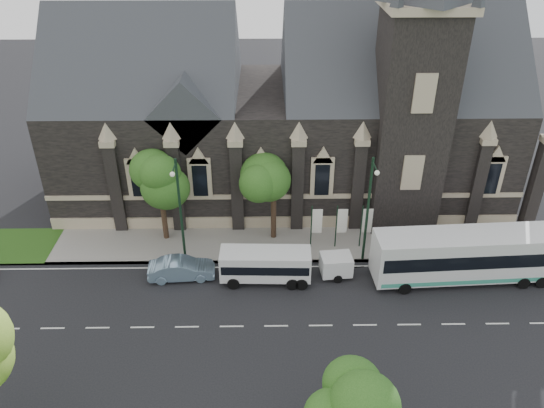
{
  "coord_description": "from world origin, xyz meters",
  "views": [
    {
      "loc": [
        2.33,
        -26.44,
        25.3
      ],
      "look_at": [
        2.81,
        6.0,
        6.0
      ],
      "focal_mm": 35.0,
      "sensor_mm": 36.0,
      "label": 1
    }
  ],
  "objects_px": {
    "tree_park_east": "(347,392)",
    "tour_coach": "(466,255)",
    "sedan": "(182,269)",
    "street_lamp_near": "(369,206)",
    "box_trailer": "(336,265)",
    "shuttle_bus": "(266,264)",
    "street_lamp_mid": "(180,207)",
    "banner_flag_left": "(315,223)",
    "banner_flag_center": "(340,223)",
    "banner_flag_right": "(365,223)",
    "tree_walk_right": "(276,176)",
    "tree_walk_left": "(162,177)"
  },
  "relations": [
    {
      "from": "banner_flag_center",
      "to": "banner_flag_right",
      "type": "height_order",
      "value": "same"
    },
    {
      "from": "street_lamp_near",
      "to": "sedan",
      "type": "bearing_deg",
      "value": -172.74
    },
    {
      "from": "tree_walk_left",
      "to": "banner_flag_left",
      "type": "xyz_separation_m",
      "value": [
        12.08,
        -1.7,
        -3.35
      ]
    },
    {
      "from": "shuttle_bus",
      "to": "banner_flag_left",
      "type": "bearing_deg",
      "value": 47.62
    },
    {
      "from": "banner_flag_right",
      "to": "box_trailer",
      "type": "height_order",
      "value": "banner_flag_right"
    },
    {
      "from": "street_lamp_mid",
      "to": "tour_coach",
      "type": "height_order",
      "value": "street_lamp_mid"
    },
    {
      "from": "street_lamp_mid",
      "to": "shuttle_bus",
      "type": "height_order",
      "value": "street_lamp_mid"
    },
    {
      "from": "box_trailer",
      "to": "street_lamp_near",
      "type": "bearing_deg",
      "value": 30.11
    },
    {
      "from": "street_lamp_mid",
      "to": "box_trailer",
      "type": "bearing_deg",
      "value": -8.31
    },
    {
      "from": "tree_park_east",
      "to": "tree_walk_left",
      "type": "xyz_separation_m",
      "value": [
        -11.97,
        20.03,
        1.12
      ]
    },
    {
      "from": "tree_walk_right",
      "to": "tree_walk_left",
      "type": "distance_m",
      "value": 9.01
    },
    {
      "from": "shuttle_bus",
      "to": "box_trailer",
      "type": "bearing_deg",
      "value": 6.86
    },
    {
      "from": "tour_coach",
      "to": "shuttle_bus",
      "type": "height_order",
      "value": "tour_coach"
    },
    {
      "from": "tour_coach",
      "to": "tree_walk_right",
      "type": "bearing_deg",
      "value": 154.05
    },
    {
      "from": "tree_walk_right",
      "to": "banner_flag_right",
      "type": "relative_size",
      "value": 1.95
    },
    {
      "from": "banner_flag_left",
      "to": "tour_coach",
      "type": "xyz_separation_m",
      "value": [
        10.8,
        -4.11,
        -0.22
      ]
    },
    {
      "from": "banner_flag_center",
      "to": "banner_flag_right",
      "type": "distance_m",
      "value": 2.0
    },
    {
      "from": "tree_park_east",
      "to": "tour_coach",
      "type": "relative_size",
      "value": 0.46
    },
    {
      "from": "banner_flag_center",
      "to": "tree_park_east",
      "type": "bearing_deg",
      "value": -96.57
    },
    {
      "from": "street_lamp_near",
      "to": "tour_coach",
      "type": "height_order",
      "value": "street_lamp_near"
    },
    {
      "from": "street_lamp_near",
      "to": "tree_walk_left",
      "type": "bearing_deg",
      "value": 167.13
    },
    {
      "from": "banner_flag_right",
      "to": "sedan",
      "type": "height_order",
      "value": "banner_flag_right"
    },
    {
      "from": "tour_coach",
      "to": "sedan",
      "type": "relative_size",
      "value": 2.79
    },
    {
      "from": "shuttle_bus",
      "to": "street_lamp_mid",
      "type": "bearing_deg",
      "value": 162.78
    },
    {
      "from": "banner_flag_left",
      "to": "box_trailer",
      "type": "relative_size",
      "value": 1.18
    },
    {
      "from": "box_trailer",
      "to": "sedan",
      "type": "height_order",
      "value": "box_trailer"
    },
    {
      "from": "tree_walk_left",
      "to": "shuttle_bus",
      "type": "distance_m",
      "value": 10.84
    },
    {
      "from": "tree_walk_right",
      "to": "shuttle_bus",
      "type": "xyz_separation_m",
      "value": [
        -0.88,
        -5.79,
        -4.32
      ]
    },
    {
      "from": "tour_coach",
      "to": "sedan",
      "type": "bearing_deg",
      "value": 175.67
    },
    {
      "from": "street_lamp_mid",
      "to": "tour_coach",
      "type": "bearing_deg",
      "value": -5.96
    },
    {
      "from": "banner_flag_center",
      "to": "tree_walk_right",
      "type": "bearing_deg",
      "value": 161.36
    },
    {
      "from": "street_lamp_mid",
      "to": "box_trailer",
      "type": "distance_m",
      "value": 12.45
    },
    {
      "from": "sedan",
      "to": "street_lamp_mid",
      "type": "bearing_deg",
      "value": -4.38
    },
    {
      "from": "street_lamp_near",
      "to": "street_lamp_mid",
      "type": "height_order",
      "value": "same"
    },
    {
      "from": "tour_coach",
      "to": "sedan",
      "type": "distance_m",
      "value": 21.14
    },
    {
      "from": "sedan",
      "to": "street_lamp_near",
      "type": "bearing_deg",
      "value": -87.13
    },
    {
      "from": "tree_walk_right",
      "to": "shuttle_bus",
      "type": "bearing_deg",
      "value": -98.66
    },
    {
      "from": "banner_flag_left",
      "to": "tour_coach",
      "type": "bearing_deg",
      "value": -20.82
    },
    {
      "from": "banner_flag_center",
      "to": "sedan",
      "type": "distance_m",
      "value": 12.92
    },
    {
      "from": "banner_flag_right",
      "to": "box_trailer",
      "type": "xyz_separation_m",
      "value": [
        -2.66,
        -3.61,
        -1.38
      ]
    },
    {
      "from": "tree_walk_left",
      "to": "box_trailer",
      "type": "bearing_deg",
      "value": -21.58
    },
    {
      "from": "tree_walk_right",
      "to": "street_lamp_mid",
      "type": "xyz_separation_m",
      "value": [
        -7.21,
        -3.62,
        -0.71
      ]
    },
    {
      "from": "banner_flag_right",
      "to": "box_trailer",
      "type": "relative_size",
      "value": 1.18
    },
    {
      "from": "box_trailer",
      "to": "sedan",
      "type": "relative_size",
      "value": 0.69
    },
    {
      "from": "tree_walk_right",
      "to": "tree_park_east",
      "type": "bearing_deg",
      "value": -81.58
    },
    {
      "from": "banner_flag_left",
      "to": "banner_flag_center",
      "type": "relative_size",
      "value": 1.0
    },
    {
      "from": "banner_flag_center",
      "to": "street_lamp_near",
      "type": "bearing_deg",
      "value": -48.07
    },
    {
      "from": "street_lamp_mid",
      "to": "box_trailer",
      "type": "relative_size",
      "value": 2.66
    },
    {
      "from": "tree_walk_left",
      "to": "banner_flag_right",
      "type": "relative_size",
      "value": 1.91
    },
    {
      "from": "tree_park_east",
      "to": "street_lamp_mid",
      "type": "distance_m",
      "value": 19.32
    }
  ]
}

